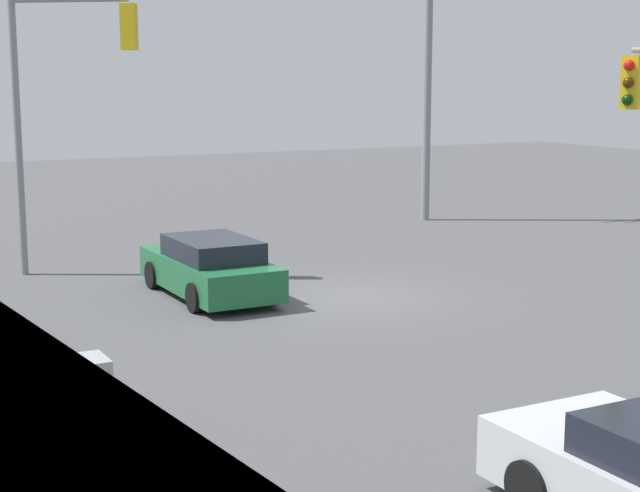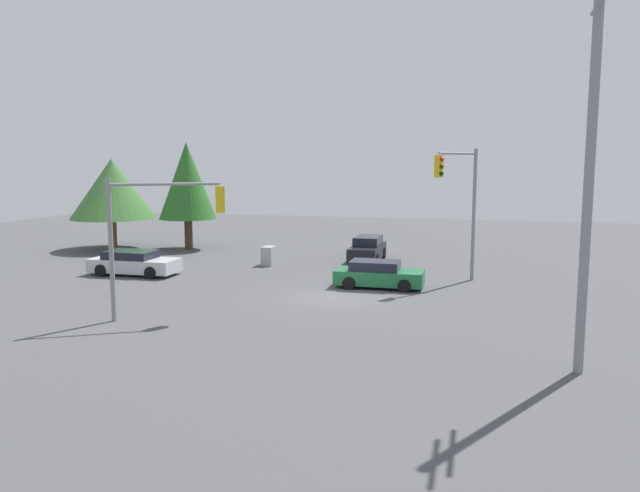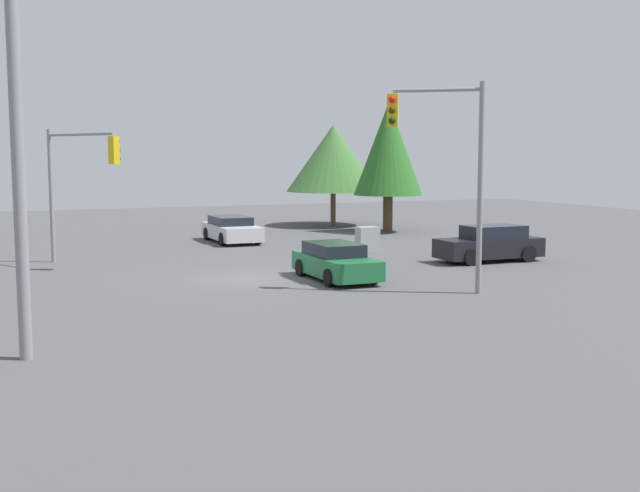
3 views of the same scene
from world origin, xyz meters
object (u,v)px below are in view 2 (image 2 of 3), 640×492
sedan_dark (367,249)px  traffic_signal_main (461,193)px  electrical_cabinet (269,256)px  traffic_signal_cross (159,221)px  sedan_green (378,275)px  sedan_silver (134,263)px

sedan_dark → traffic_signal_main: traffic_signal_main is taller
sedan_dark → electrical_cabinet: (3.04, -5.40, -0.17)m
traffic_signal_cross → electrical_cabinet: traffic_signal_cross is taller
sedan_green → electrical_cabinet: 8.82m
sedan_silver → electrical_cabinet: sedan_silver is taller
traffic_signal_main → traffic_signal_cross: traffic_signal_main is taller
sedan_silver → sedan_green: size_ratio=1.11×
traffic_signal_main → traffic_signal_cross: (10.20, -11.06, -0.72)m
traffic_signal_cross → sedan_dark: bearing=42.1°
sedan_silver → traffic_signal_main: 17.75m
electrical_cabinet → sedan_green: bearing=56.3°
sedan_dark → electrical_cabinet: 6.20m
traffic_signal_main → sedan_silver: bearing=-46.8°
sedan_dark → traffic_signal_cross: (15.96, -5.36, 3.09)m
sedan_green → traffic_signal_main: (-2.19, 3.76, 3.91)m
sedan_dark → sedan_green: 8.18m
sedan_green → sedan_silver: bearing=-90.6°
sedan_dark → traffic_signal_main: bearing=134.7°
sedan_dark → traffic_signal_main: 8.96m
electrical_cabinet → traffic_signal_main: bearing=76.3°
sedan_dark → traffic_signal_cross: size_ratio=0.82×
sedan_green → electrical_cabinet: sedan_green is taller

